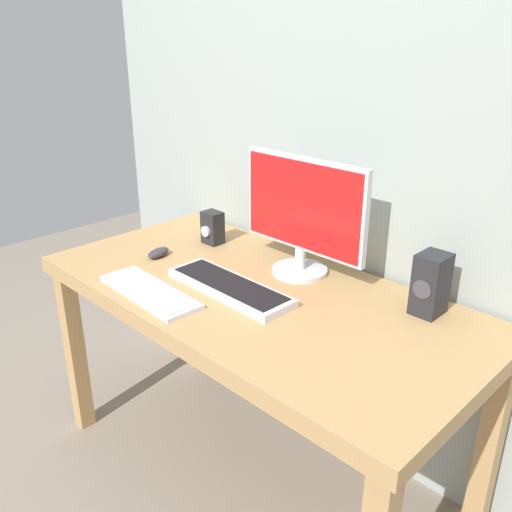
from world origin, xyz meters
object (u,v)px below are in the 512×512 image
at_px(keyboard_secondary, 149,292).
at_px(speaker_right, 431,284).
at_px(audio_controller, 212,228).
at_px(desk, 255,312).
at_px(mouse, 159,253).
at_px(monitor, 303,213).
at_px(keyboard_primary, 230,287).

xyz_separation_m(keyboard_secondary, speaker_right, (0.69, 0.52, 0.09)).
bearing_deg(audio_controller, desk, -23.26).
bearing_deg(desk, keyboard_secondary, -129.55).
relative_size(desk, mouse, 15.10).
relative_size(keyboard_secondary, audio_controller, 3.18).
height_order(mouse, speaker_right, speaker_right).
relative_size(monitor, keyboard_secondary, 1.21).
relative_size(keyboard_primary, mouse, 4.66).
height_order(keyboard_secondary, mouse, mouse).
relative_size(desk, keyboard_secondary, 3.69).
distance_m(desk, speaker_right, 0.57).
bearing_deg(desk, speaker_right, 28.01).
distance_m(desk, audio_controller, 0.48).
height_order(mouse, audio_controller, audio_controller).
relative_size(monitor, audio_controller, 3.85).
height_order(keyboard_primary, mouse, mouse).
bearing_deg(monitor, keyboard_secondary, -115.95).
bearing_deg(speaker_right, keyboard_secondary, -143.34).
height_order(desk, keyboard_primary, keyboard_primary).
bearing_deg(speaker_right, desk, -151.99).
xyz_separation_m(desk, audio_controller, (-0.41, 0.18, 0.15)).
bearing_deg(speaker_right, monitor, -175.09).
bearing_deg(audio_controller, mouse, -99.12).
relative_size(keyboard_primary, speaker_right, 2.48).
xyz_separation_m(keyboard_secondary, audio_controller, (-0.20, 0.44, 0.06)).
distance_m(keyboard_primary, keyboard_secondary, 0.26).
xyz_separation_m(mouse, audio_controller, (0.04, 0.23, 0.05)).
xyz_separation_m(keyboard_primary, keyboard_secondary, (-0.17, -0.20, -0.01)).
bearing_deg(keyboard_secondary, speaker_right, 36.66).
bearing_deg(desk, audio_controller, 156.74).
bearing_deg(monitor, mouse, -149.95).
relative_size(desk, audio_controller, 11.73).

